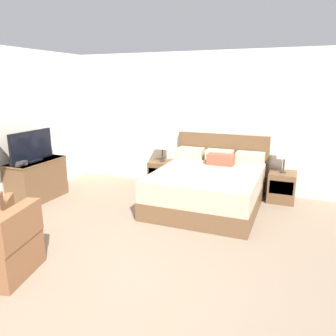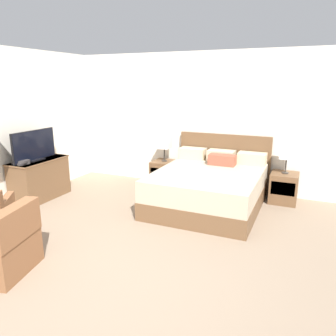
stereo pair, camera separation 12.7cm
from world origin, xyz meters
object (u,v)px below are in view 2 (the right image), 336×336
(table_lamp_right, at_px, (287,153))
(book_red_cover, at_px, (21,163))
(tv, at_px, (34,146))
(nightstand_left, at_px, (164,174))
(nightstand_right, at_px, (284,188))
(table_lamp_left, at_px, (164,143))
(dresser, at_px, (40,178))
(bed, at_px, (209,187))
(book_blue_cover, at_px, (22,161))

(table_lamp_right, distance_m, book_red_cover, 4.38)
(tv, bearing_deg, nightstand_left, 42.63)
(nightstand_right, distance_m, book_red_cover, 4.40)
(table_lamp_left, distance_m, dresser, 2.34)
(nightstand_left, distance_m, tv, 2.42)
(table_lamp_right, bearing_deg, bed, -148.59)
(nightstand_left, height_order, book_blue_cover, book_blue_cover)
(nightstand_left, bearing_deg, book_red_cover, -132.55)
(bed, height_order, book_blue_cover, bed)
(nightstand_right, height_order, tv, tv)
(nightstand_left, distance_m, table_lamp_left, 0.61)
(bed, bearing_deg, tv, -162.45)
(table_lamp_left, bearing_deg, book_blue_cover, -132.03)
(bed, distance_m, dresser, 2.95)
(bed, xyz_separation_m, book_blue_cover, (-2.81, -1.20, 0.42))
(table_lamp_right, height_order, tv, tv)
(nightstand_right, distance_m, table_lamp_right, 0.61)
(tv, xyz_separation_m, book_red_cover, (-0.01, -0.30, -0.23))
(dresser, bearing_deg, bed, 16.56)
(nightstand_right, distance_m, table_lamp_left, 2.31)
(bed, xyz_separation_m, table_lamp_left, (-1.12, 0.68, 0.53))
(tv, height_order, book_blue_cover, tv)
(bed, relative_size, nightstand_left, 3.89)
(bed, distance_m, table_lamp_left, 1.41)
(nightstand_right, bearing_deg, tv, -158.24)
(table_lamp_right, bearing_deg, book_red_cover, -154.60)
(table_lamp_left, distance_m, book_red_cover, 2.55)
(dresser, bearing_deg, book_blue_cover, -87.00)
(nightstand_right, bearing_deg, nightstand_left, 180.00)
(nightstand_right, distance_m, book_blue_cover, 4.38)
(table_lamp_left, xyz_separation_m, tv, (-1.71, -1.57, 0.09))
(table_lamp_right, height_order, dresser, table_lamp_right)
(book_blue_cover, bearing_deg, nightstand_left, 47.95)
(dresser, distance_m, book_red_cover, 0.50)
(bed, bearing_deg, table_lamp_right, 31.41)
(book_red_cover, distance_m, book_blue_cover, 0.04)
(table_lamp_left, height_order, book_blue_cover, table_lamp_left)
(book_red_cover, height_order, book_blue_cover, book_blue_cover)
(table_lamp_left, bearing_deg, tv, -137.35)
(nightstand_right, relative_size, table_lamp_left, 1.07)
(tv, distance_m, book_red_cover, 0.38)
(bed, xyz_separation_m, nightstand_right, (1.12, 0.68, -0.08))
(bed, height_order, nightstand_right, bed)
(table_lamp_left, bearing_deg, dresser, -138.36)
(tv, bearing_deg, book_blue_cover, -86.96)
(book_red_cover, xyz_separation_m, book_blue_cover, (0.03, 0.00, 0.03))
(bed, xyz_separation_m, nightstand_left, (-1.12, 0.68, -0.08))
(nightstand_right, xyz_separation_m, tv, (-3.94, -1.57, 0.70))
(dresser, bearing_deg, table_lamp_right, 21.10)
(nightstand_left, xyz_separation_m, tv, (-1.71, -1.57, 0.70))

